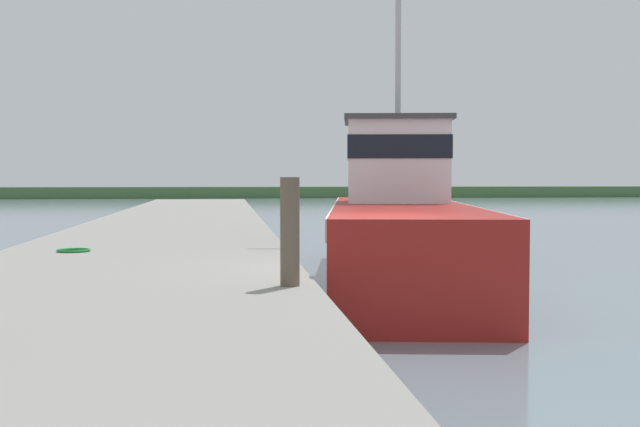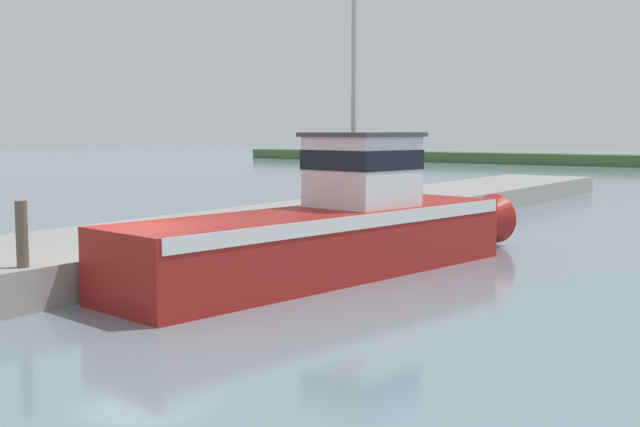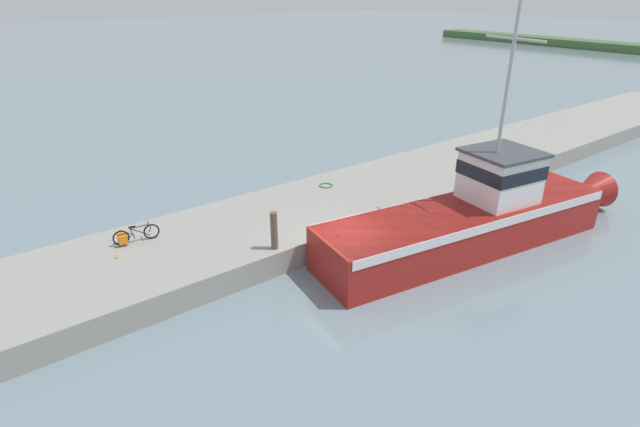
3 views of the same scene
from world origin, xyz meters
name	(u,v)px [view 3 (image 3 of 3)]	position (x,y,z in m)	size (l,w,h in m)	color
ground_plane	(342,270)	(0.00, 0.00, 0.00)	(320.00, 320.00, 0.00)	gray
dock_pier	(284,223)	(-3.94, 0.00, 0.48)	(5.67, 80.00, 0.97)	gray
fishing_boat_main	(479,215)	(1.70, 5.79, 1.30)	(4.92, 15.28, 9.47)	maroon
bicycle_touring	(132,236)	(-5.11, -6.03, 1.27)	(0.58, 1.70, 0.67)	black
mooring_post	(274,231)	(-1.49, -2.02, 1.69)	(0.26, 0.26, 1.45)	brown
hose_coil	(326,185)	(-5.28, 3.36, 0.99)	(0.64, 0.64, 0.05)	#197A2D
water_bottle_by_bike	(117,256)	(-4.23, -6.86, 1.06)	(0.06, 0.06, 0.19)	yellow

